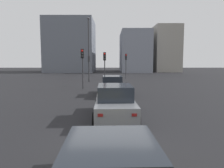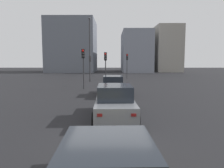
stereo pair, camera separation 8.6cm
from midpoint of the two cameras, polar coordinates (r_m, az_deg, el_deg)
ground_plane at (r=7.62m, az=-0.62°, el=-16.20°), size 160.00×160.00×0.20m
car_black_lead at (r=17.62m, az=-0.07°, el=-0.49°), size 4.34×1.99×1.58m
car_grey_second at (r=10.48m, az=0.50°, el=-4.90°), size 4.74×2.10×1.65m
traffic_light_near_left at (r=21.39m, az=-7.92°, el=6.21°), size 0.33×0.30×3.93m
traffic_light_near_right at (r=24.10m, az=-2.06°, el=5.90°), size 0.33×0.30×3.72m
traffic_light_far_left at (r=33.10m, az=-6.18°, el=5.69°), size 0.32×0.29×3.51m
traffic_light_far_right at (r=33.14m, az=3.63°, el=6.10°), size 0.32×0.29×3.83m
street_lamp_kerbside at (r=28.98m, az=-6.26°, el=10.20°), size 0.56×0.36×8.37m
building_facade_left at (r=57.17m, az=14.00°, el=8.94°), size 8.12×6.19×11.48m
building_facade_center at (r=56.50m, az=5.81°, el=8.35°), size 15.53×6.91×9.96m
building_facade_right at (r=56.38m, az=-10.72°, el=9.76°), size 12.66×11.41×12.86m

